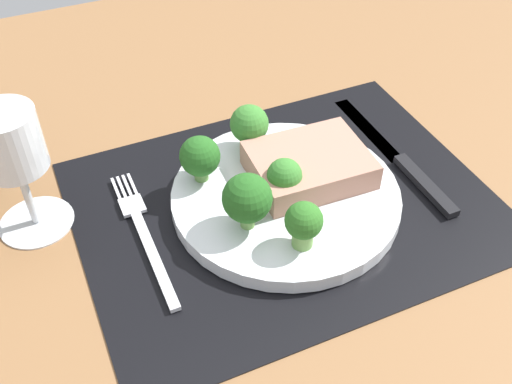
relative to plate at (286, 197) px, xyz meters
The scene contains 12 objects.
ground_plane 2.60cm from the plate, ahead, with size 140.00×110.00×3.00cm, color brown.
placemat 0.95cm from the plate, ahead, with size 42.29×32.61×0.30cm, color black.
plate is the anchor object (origin of this frame).
steak 4.18cm from the plate, 21.87° to the left, with size 11.90×9.35×2.87cm, color tan.
broccoli_front_edge 7.51cm from the plate, 153.13° to the right, with size 4.78×4.78×6.00cm.
broccoli_back_left 9.76cm from the plate, 142.85° to the left, with size 4.23×4.23×5.13cm.
broccoli_near_fork 9.01cm from the plate, 93.91° to the left, with size 4.21×4.21×5.39cm.
broccoli_near_steak 8.18cm from the plate, 103.94° to the right, with size 3.57×3.57×4.94cm.
broccoli_center 3.62cm from the plate, 132.14° to the right, with size 3.54×3.54×4.66cm.
fork 14.85cm from the plate, behind, with size 2.40×19.20×0.50cm.
knife 14.72cm from the plate, ahead, with size 1.80×23.00×0.80cm.
wine_glass 26.76cm from the plate, 161.98° to the left, with size 7.46×7.46×13.54cm.
Camera 1 is at (-21.16, -40.21, 44.18)cm, focal length 42.47 mm.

